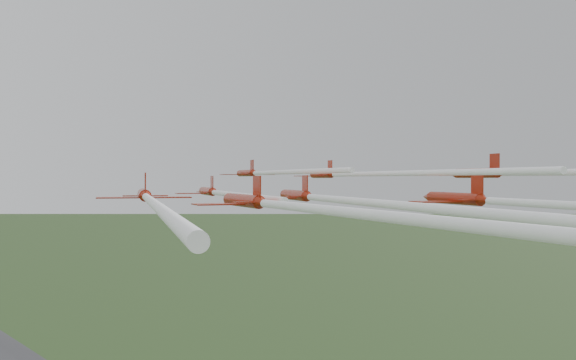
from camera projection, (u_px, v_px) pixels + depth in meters
jet_lead at (264, 173)px, 95.65m from camera, size 19.55×45.54×2.63m
jet_row2_left at (219, 193)px, 77.56m from camera, size 19.20×40.60×2.59m
jet_row2_right at (360, 174)px, 78.13m from camera, size 24.04×51.60×2.45m
jet_row3_left at (149, 199)px, 53.08m from camera, size 26.03×51.86×2.82m
jet_row3_mid at (330, 199)px, 61.66m from camera, size 24.70×50.47×2.87m
jet_row3_right at (524, 173)px, 67.12m from camera, size 20.91×42.18×2.76m
jet_row4_left at (285, 205)px, 45.24m from camera, size 17.12×44.89×2.64m
jet_row4_right at (534, 203)px, 49.71m from camera, size 23.05×48.55×2.76m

